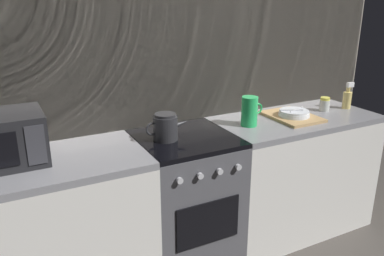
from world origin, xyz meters
name	(u,v)px	position (x,y,z in m)	size (l,w,h in m)	color
back_wall	(164,80)	(0.00, 0.32, 1.20)	(3.60, 0.05, 2.40)	#A39989
counter_left	(43,237)	(-0.90, 0.00, 0.45)	(1.20, 0.60, 0.90)	silver
stove_unit	(186,201)	(0.00, 0.00, 0.45)	(0.60, 0.63, 0.90)	#4C4C51
counter_right	(291,173)	(0.90, 0.00, 0.45)	(1.20, 0.60, 0.90)	silver
kettle	(166,127)	(-0.13, 0.01, 0.98)	(0.28, 0.15, 0.17)	#262628
pitcher	(249,111)	(0.48, 0.00, 1.00)	(0.16, 0.11, 0.20)	green
dish_pile	(293,115)	(0.86, -0.01, 0.92)	(0.30, 0.40, 0.07)	tan
spice_jar	(325,104)	(1.19, 0.03, 0.95)	(0.08, 0.08, 0.10)	silver
spray_bottle	(347,98)	(1.40, 0.00, 0.98)	(0.08, 0.06, 0.20)	#E5CC72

